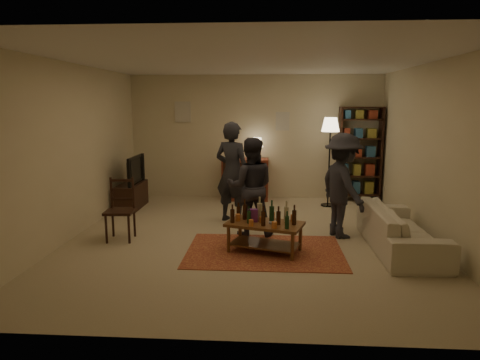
# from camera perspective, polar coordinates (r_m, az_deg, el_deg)

# --- Properties ---
(floor) EXTENTS (6.00, 6.00, 0.00)m
(floor) POSITION_cam_1_polar(r_m,az_deg,el_deg) (6.80, 1.16, -7.65)
(floor) COLOR #C6B793
(floor) RESTS_ON ground
(room_shell) EXTENTS (6.00, 6.00, 6.00)m
(room_shell) POSITION_cam_1_polar(r_m,az_deg,el_deg) (9.50, -1.93, 8.54)
(room_shell) COLOR beige
(room_shell) RESTS_ON ground
(rug) EXTENTS (2.20, 1.50, 0.01)m
(rug) POSITION_cam_1_polar(r_m,az_deg,el_deg) (6.18, 3.29, -9.46)
(rug) COLOR maroon
(rug) RESTS_ON ground
(coffee_table) EXTENTS (1.17, 0.86, 0.77)m
(coffee_table) POSITION_cam_1_polar(r_m,az_deg,el_deg) (6.07, 3.26, -6.04)
(coffee_table) COLOR brown
(coffee_table) RESTS_ON ground
(dining_chair) EXTENTS (0.45, 0.45, 0.97)m
(dining_chair) POSITION_cam_1_polar(r_m,az_deg,el_deg) (6.86, -15.60, -3.45)
(dining_chair) COLOR black
(dining_chair) RESTS_ON ground
(tv_stand) EXTENTS (0.40, 1.00, 1.06)m
(tv_stand) POSITION_cam_1_polar(r_m,az_deg,el_deg) (8.87, -14.27, -1.18)
(tv_stand) COLOR black
(tv_stand) RESTS_ON ground
(dresser) EXTENTS (1.00, 0.50, 1.36)m
(dresser) POSITION_cam_1_polar(r_m,az_deg,el_deg) (9.33, 0.75, 0.25)
(dresser) COLOR brown
(dresser) RESTS_ON ground
(bookshelf) EXTENTS (0.90, 0.34, 2.02)m
(bookshelf) POSITION_cam_1_polar(r_m,az_deg,el_deg) (9.51, 15.64, 3.46)
(bookshelf) COLOR black
(bookshelf) RESTS_ON ground
(floor_lamp) EXTENTS (0.36, 0.36, 1.81)m
(floor_lamp) POSITION_cam_1_polar(r_m,az_deg,el_deg) (8.80, 11.95, 6.41)
(floor_lamp) COLOR black
(floor_lamp) RESTS_ON ground
(sofa) EXTENTS (0.81, 2.08, 0.61)m
(sofa) POSITION_cam_1_polar(r_m,az_deg,el_deg) (6.60, 20.55, -6.10)
(sofa) COLOR beige
(sofa) RESTS_ON ground
(person_left) EXTENTS (0.77, 0.65, 1.78)m
(person_left) POSITION_cam_1_polar(r_m,az_deg,el_deg) (7.53, -1.04, 1.05)
(person_left) COLOR #24252B
(person_left) RESTS_ON ground
(person_right) EXTENTS (0.78, 0.62, 1.56)m
(person_right) POSITION_cam_1_polar(r_m,az_deg,el_deg) (6.75, 1.41, -0.94)
(person_right) COLOR #292931
(person_right) RESTS_ON ground
(person_by_sofa) EXTENTS (0.94, 1.20, 1.64)m
(person_by_sofa) POSITION_cam_1_polar(r_m,az_deg,el_deg) (6.84, 13.53, -0.75)
(person_by_sofa) COLOR #27282F
(person_by_sofa) RESTS_ON ground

